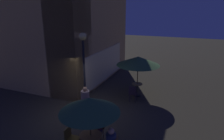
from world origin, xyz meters
The scene contains 12 objects.
ground_plane centered at (0.00, 0.00, 0.00)m, with size 60.00×60.00×0.00m, color #312D23.
cafe_building centered at (3.56, 3.08, 4.01)m, with size 8.15×7.47×8.03m.
street_lamp_near_corner centered at (0.22, -0.06, 2.82)m, with size 0.34×0.34×3.91m.
cafe_table_0 centered at (-2.29, -1.65, 0.58)m, with size 0.78×0.78×0.78m.
cafe_table_1 centered at (3.09, -1.87, 0.50)m, with size 0.61×0.61×0.76m.
patio_umbrella_0 centered at (-2.29, -1.65, 1.91)m, with size 2.04×2.04×2.17m.
patio_umbrella_1 centered at (3.09, -1.87, 2.12)m, with size 2.43×2.43×2.37m.
cafe_chair_0 centered at (-2.34, -0.86, 0.53)m, with size 0.47×0.47×0.88m.
cafe_chair_3 centered at (-1.45, -1.55, 0.55)m, with size 0.45×0.45×0.94m.
cafe_chair_4 centered at (2.21, -1.87, 0.56)m, with size 0.42×0.42×0.93m.
patron_seated_1 centered at (-1.59, -1.57, 0.72)m, with size 0.53×0.37×1.28m.
patron_standing_2 centered at (-0.48, -0.46, 0.84)m, with size 0.37×0.37×1.69m.
Camera 1 is at (-7.45, -4.50, 4.92)m, focal length 31.92 mm.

